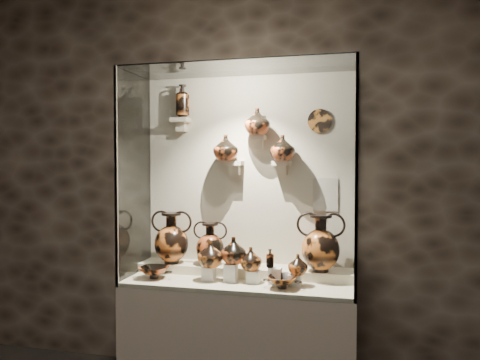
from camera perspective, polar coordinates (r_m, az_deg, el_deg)
name	(u,v)px	position (r m, az deg, el deg)	size (l,w,h in m)	color
wall_back	(249,176)	(3.76, 1.06, 0.55)	(5.00, 0.02, 3.20)	#2E241C
plinth	(239,337)	(3.68, -0.11, -18.60)	(1.70, 0.60, 0.80)	beige
front_tier	(239,282)	(3.56, -0.11, -12.34)	(1.68, 0.58, 0.03)	beige
rear_tier	(244,272)	(3.72, 0.55, -11.16)	(1.70, 0.25, 0.10)	beige
back_panel	(249,176)	(3.75, 1.04, 0.54)	(1.70, 0.03, 1.60)	beige
glass_front	(229,178)	(3.16, -1.40, 0.24)	(1.70, 0.01, 1.60)	white
glass_left	(134,176)	(3.74, -12.79, 0.49)	(0.01, 0.60, 1.60)	white
glass_right	(357,178)	(3.35, 14.09, 0.28)	(0.01, 0.60, 1.60)	white
glass_top	(239,68)	(3.51, -0.11, 13.49)	(1.70, 0.60, 0.01)	white
frame_post_left	(116,177)	(3.48, -14.84, 0.35)	(0.02, 0.02, 1.60)	gray
frame_post_right	(356,179)	(3.06, 14.01, 0.11)	(0.02, 0.02, 1.60)	gray
pedestal_a	(209,273)	(3.55, -3.82, -11.28)	(0.09, 0.09, 0.10)	silver
pedestal_b	(231,273)	(3.50, -1.12, -11.22)	(0.09, 0.09, 0.13)	silver
pedestal_c	(253,277)	(3.47, 1.65, -11.69)	(0.09, 0.09, 0.09)	silver
pedestal_d	(275,276)	(3.44, 4.31, -11.57)	(0.09, 0.09, 0.12)	silver
pedestal_e	(295,280)	(3.42, 6.68, -11.98)	(0.09, 0.09, 0.08)	silver
bracket_ul	(181,120)	(3.86, -7.26, 7.26)	(0.14, 0.12, 0.04)	beige
bracket_ca	(234,163)	(3.70, -0.72, 2.07)	(0.14, 0.12, 0.04)	beige
bracket_cb	(259,138)	(3.66, 2.32, 5.20)	(0.10, 0.12, 0.04)	beige
bracket_cc	(282,163)	(3.63, 5.10, 2.06)	(0.14, 0.12, 0.04)	beige
amphora_left	(171,238)	(3.80, -8.35, -6.98)	(0.33, 0.33, 0.41)	#B45B22
amphora_mid	(210,244)	(3.72, -3.65, -7.76)	(0.26, 0.26, 0.33)	#A6441D
amphora_right	(321,243)	(3.52, 9.81, -7.57)	(0.34, 0.34, 0.42)	#B45B22
jug_a	(210,254)	(3.51, -3.63, -8.96)	(0.19, 0.19, 0.20)	#B45B22
jug_b	(234,250)	(3.48, -0.79, -8.56)	(0.19, 0.19, 0.20)	#A6441D
jug_c	(251,259)	(3.45, 1.33, -9.57)	(0.16, 0.16, 0.17)	#B45B22
jug_e	(298,264)	(3.39, 7.08, -10.17)	(0.14, 0.14, 0.15)	#B45B22
lekythos_small	(270,257)	(3.40, 3.69, -9.37)	(0.07, 0.07, 0.15)	#A6441D
kylix_left	(154,271)	(3.65, -10.42, -10.87)	(0.28, 0.23, 0.11)	#A6441D
kylix_right	(282,281)	(3.33, 5.20, -12.14)	(0.26, 0.22, 0.10)	#B45B22
lekythos_tall	(183,99)	(3.84, -7.00, 9.77)	(0.12, 0.12, 0.30)	#B45B22
ovoid_vase_a	(226,148)	(3.67, -1.75, 3.95)	(0.20, 0.20, 0.21)	#A6441D
ovoid_vase_b	(257,122)	(3.62, 2.12, 7.14)	(0.20, 0.20, 0.21)	#A6441D
ovoid_vase_c	(283,148)	(3.58, 5.21, 3.92)	(0.19, 0.19, 0.20)	#A6441D
wall_plate	(320,121)	(3.66, 9.69, 7.12)	(0.18, 0.18, 0.02)	#A65F20
info_placard	(325,195)	(3.65, 10.36, -1.76)	(0.19, 0.01, 0.26)	beige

